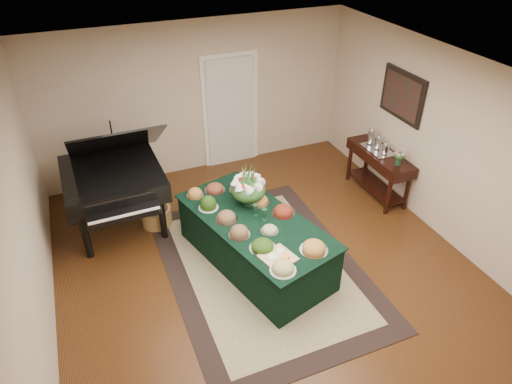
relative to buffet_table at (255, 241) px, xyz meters
name	(u,v)px	position (x,y,z in m)	size (l,w,h in m)	color
ground	(264,265)	(0.09, -0.12, -0.37)	(6.00, 6.00, 0.00)	black
area_rug	(263,267)	(0.05, -0.16, -0.37)	(2.52, 3.53, 0.01)	black
kitchen_doorway	(231,112)	(0.69, 2.84, 0.65)	(1.05, 0.07, 2.10)	white
buffet_table	(255,241)	(0.00, 0.00, 0.00)	(1.70, 2.55, 0.74)	black
food_platters	(250,217)	(-0.06, 0.01, 0.41)	(1.31, 2.22, 0.14)	silver
cutting_board	(277,255)	(-0.04, -0.79, 0.40)	(0.45, 0.45, 0.10)	tan
green_goblets	(260,212)	(0.08, 0.02, 0.46)	(0.15, 0.21, 0.18)	#163722
floral_centerpiece	(249,186)	(0.06, 0.38, 0.65)	(0.49, 0.49, 0.49)	#163722
grand_piano	(113,178)	(-1.60, 1.59, 0.49)	(1.54, 1.72, 1.73)	black
wicker_basket	(157,216)	(-1.09, 1.40, -0.23)	(0.46, 0.46, 0.29)	#9F7740
mahogany_sideboard	(379,162)	(2.59, 0.83, 0.25)	(0.45, 1.35, 0.80)	black
tea_service	(377,143)	(2.59, 0.96, 0.55)	(0.34, 0.58, 0.30)	silver
pink_bouquet	(399,156)	(2.59, 0.39, 0.59)	(0.19, 0.19, 0.24)	#163722
wall_painting	(402,96)	(2.81, 0.83, 1.38)	(0.05, 0.95, 0.75)	black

